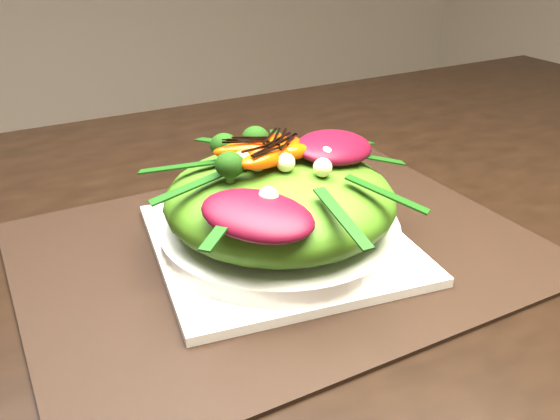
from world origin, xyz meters
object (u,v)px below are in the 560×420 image
placemat (280,248)px  orange_segment (254,148)px  salad_bowl (280,231)px  lettuce_mound (280,199)px  dining_table (365,203)px  plate_base (280,243)px

placemat → orange_segment: 0.11m
salad_bowl → orange_segment: (-0.01, 0.03, 0.08)m
placemat → lettuce_mound: lettuce_mound is taller
placemat → salad_bowl: 0.02m
salad_bowl → lettuce_mound: size_ratio=1.05×
dining_table → salad_bowl: size_ratio=6.60×
dining_table → orange_segment: 0.23m
salad_bowl → dining_table: bearing=25.7°
plate_base → salad_bowl: size_ratio=1.02×
lettuce_mound → orange_segment: size_ratio=3.62×
plate_base → lettuce_mound: 0.05m
salad_bowl → orange_segment: bearing=113.2°
placemat → plate_base: bearing=0.0°
dining_table → placemat: size_ratio=3.14×
orange_segment → placemat: bearing=-66.8°
dining_table → lettuce_mound: dining_table is taller
dining_table → lettuce_mound: (-0.17, -0.08, 0.08)m
placemat → salad_bowl: salad_bowl is taller
plate_base → salad_bowl: 0.01m
dining_table → salad_bowl: dining_table is taller
dining_table → salad_bowl: 0.19m
lettuce_mound → salad_bowl: bearing=0.0°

